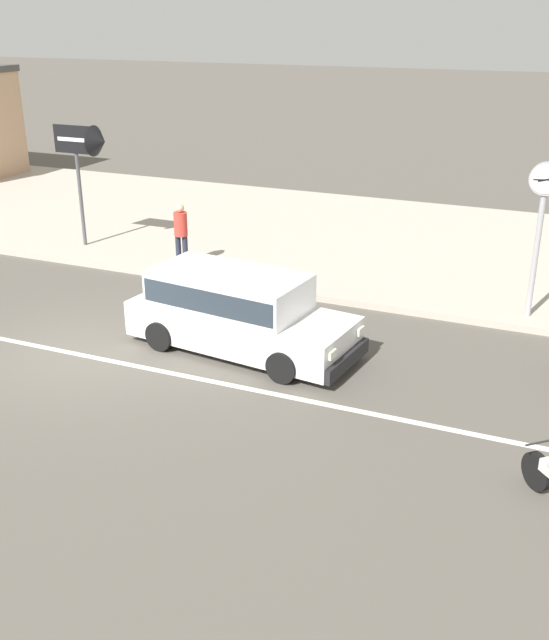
{
  "coord_description": "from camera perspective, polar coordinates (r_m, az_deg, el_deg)",
  "views": [
    {
      "loc": [
        8.84,
        -10.72,
        6.24
      ],
      "look_at": [
        3.69,
        1.36,
        0.8
      ],
      "focal_mm": 42.0,
      "sensor_mm": 36.0,
      "label": 1
    }
  ],
  "objects": [
    {
      "name": "ground_plane",
      "position": [
        15.23,
        -14.96,
        -2.5
      ],
      "size": [
        160.0,
        160.0,
        0.0
      ],
      "primitive_type": "plane",
      "color": "#544F47"
    },
    {
      "name": "arrow_signboard",
      "position": [
        20.81,
        -13.65,
        12.77
      ],
      "size": [
        1.62,
        0.81,
        3.33
      ],
      "color": "#4C4C51",
      "rests_on": "kerb_strip"
    },
    {
      "name": "pedestrian_mid_kerb",
      "position": [
        19.23,
        -7.15,
        6.81
      ],
      "size": [
        0.34,
        0.34,
        1.62
      ],
      "color": "#232838",
      "rests_on": "kerb_strip"
    },
    {
      "name": "street_clock",
      "position": [
        16.33,
        19.77,
        8.41
      ],
      "size": [
        0.66,
        0.22,
        3.3
      ],
      "color": "#9E9EA3",
      "rests_on": "kerb_strip"
    },
    {
      "name": "minivan_white_0",
      "position": [
        14.65,
        -2.94,
        0.85
      ],
      "size": [
        4.77,
        2.26,
        1.56
      ],
      "color": "white",
      "rests_on": "ground"
    },
    {
      "name": "kerb_strip",
      "position": [
        22.95,
        -0.46,
        6.92
      ],
      "size": [
        68.0,
        10.0,
        0.15
      ],
      "primitive_type": "cube",
      "color": "#ADA393",
      "rests_on": "ground"
    },
    {
      "name": "lane_centre_stripe",
      "position": [
        15.23,
        -14.96,
        -2.49
      ],
      "size": [
        50.4,
        0.14,
        0.01
      ],
      "primitive_type": "cube",
      "color": "silver",
      "rests_on": "ground"
    }
  ]
}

